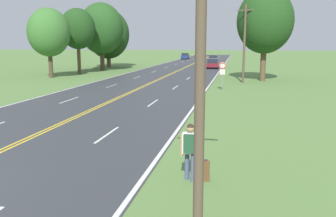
{
  "coord_description": "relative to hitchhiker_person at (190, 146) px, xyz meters",
  "views": [
    {
      "loc": [
        9.07,
        -7.58,
        4.2
      ],
      "look_at": [
        6.0,
        7.84,
        1.28
      ],
      "focal_mm": 38.0,
      "sensor_mm": 36.0,
      "label": 1
    }
  ],
  "objects": [
    {
      "name": "tree_far_back",
      "position": [
        -20.94,
        48.81,
        4.54
      ],
      "size": [
        7.29,
        7.29,
        9.85
      ],
      "color": "brown",
      "rests_on": "ground"
    },
    {
      "name": "tree_mid_treeline",
      "position": [
        -19.15,
        41.35,
        5.18
      ],
      "size": [
        6.62,
        6.62,
        10.11
      ],
      "color": "#473828",
      "rests_on": "ground"
    },
    {
      "name": "suitcase",
      "position": [
        0.38,
        0.08,
        -0.78
      ],
      "size": [
        0.47,
        0.18,
        0.69
      ],
      "rotation": [
        0.0,
        0.0,
        1.63
      ],
      "color": "brown",
      "rests_on": "ground"
    },
    {
      "name": "car_dark_grey_sedan_approaching",
      "position": [
        -4.07,
        66.14,
        -0.27
      ],
      "size": [
        1.94,
        4.04,
        1.65
      ],
      "rotation": [
        0.0,
        0.0,
        -1.56
      ],
      "color": "black",
      "rests_on": "ground"
    },
    {
      "name": "utility_pole_midground",
      "position": [
        1.84,
        28.21,
        3.1
      ],
      "size": [
        1.8,
        0.24,
        8.09
      ],
      "color": "brown",
      "rests_on": "ground"
    },
    {
      "name": "tree_behind_sign",
      "position": [
        -20.12,
        35.3,
        4.92
      ],
      "size": [
        4.73,
        4.73,
        8.76
      ],
      "color": "brown",
      "rests_on": "ground"
    },
    {
      "name": "traffic_sign",
      "position": [
        -0.04,
        21.26,
        0.8
      ],
      "size": [
        0.6,
        0.1,
        2.52
      ],
      "color": "gray",
      "rests_on": "ground"
    },
    {
      "name": "car_dark_blue_hatchback_mid_near",
      "position": [
        -12.45,
        82.06,
        -0.27
      ],
      "size": [
        2.02,
        4.1,
        1.58
      ],
      "rotation": [
        0.0,
        0.0,
        1.61
      ],
      "color": "black",
      "rests_on": "ground"
    },
    {
      "name": "hitchhiker_person",
      "position": [
        0.0,
        0.0,
        0.0
      ],
      "size": [
        0.61,
        0.44,
        1.8
      ],
      "rotation": [
        0.0,
        0.0,
        1.63
      ],
      "color": "#475175",
      "rests_on": "ground"
    },
    {
      "name": "tree_left_verge",
      "position": [
        3.99,
        30.72,
        5.39
      ],
      "size": [
        6.1,
        6.1,
        10.03
      ],
      "color": "brown",
      "rests_on": "ground"
    },
    {
      "name": "tree_right_cluster",
      "position": [
        -21.06,
        29.38,
        4.3
      ],
      "size": [
        5.0,
        5.0,
        8.3
      ],
      "color": "#473828",
      "rests_on": "ground"
    },
    {
      "name": "utility_pole_foreground",
      "position": [
        0.54,
        -2.56,
        2.8
      ],
      "size": [
        1.8,
        0.24,
        7.5
      ],
      "color": "brown",
      "rests_on": "ground"
    },
    {
      "name": "car_maroon_hatchback_nearest",
      "position": [
        -2.9,
        49.33,
        -0.25
      ],
      "size": [
        1.98,
        3.86,
        1.61
      ],
      "rotation": [
        0.0,
        0.0,
        -1.55
      ],
      "color": "black",
      "rests_on": "ground"
    }
  ]
}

